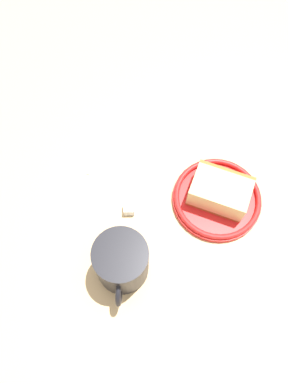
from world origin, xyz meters
The scene contains 6 objects.
ground_plane centered at (0.00, 0.00, -1.96)cm, with size 140.98×140.98×3.92cm, color tan.
small_plate centered at (-11.67, -0.96, 0.97)cm, with size 16.49×16.49×1.97cm.
cake_slice centered at (-11.66, -1.23, 3.64)cm, with size 10.43×7.25×5.18cm.
tea_mug centered at (-0.62, 17.55, 5.12)cm, with size 8.88×11.27×10.06cm.
teaspoon centered at (13.60, -6.31, 0.35)cm, with size 2.21×13.33×0.80cm.
sugar_cube centered at (2.64, 7.12, 0.95)cm, with size 1.90×1.90×1.90cm, color white.
Camera 1 is at (-9.60, 29.93, 66.73)cm, focal length 36.06 mm.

